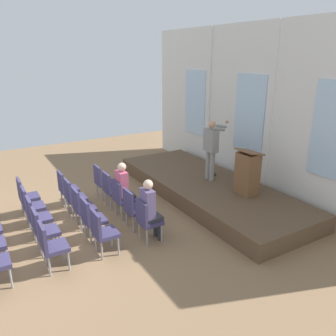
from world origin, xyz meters
TOP-DOWN VIEW (x-y plane):
  - ground_plane at (0.00, 0.00)m, footprint 15.92×15.92m
  - rear_partition at (0.03, 6.12)m, footprint 9.84×0.14m
  - stage_platform at (0.00, 4.67)m, footprint 6.29×2.31m
  - speaker at (-0.11, 4.85)m, footprint 0.51×0.69m
  - mic_stand at (-0.40, 5.13)m, footprint 0.28×0.28m
  - lectern at (1.17, 5.01)m, footprint 0.60×0.48m
  - chair_r0_c0 at (-1.31, 2.12)m, footprint 0.46×0.44m
  - chair_r0_c1 at (-0.66, 2.12)m, footprint 0.46×0.44m
  - chair_r0_c2 at (0.00, 2.12)m, footprint 0.46×0.44m
  - audience_r0_c2 at (0.00, 2.20)m, footprint 0.36×0.39m
  - chair_r0_c3 at (0.66, 2.12)m, footprint 0.46×0.44m
  - chair_r0_c4 at (1.31, 2.12)m, footprint 0.46×0.44m
  - audience_r0_c4 at (1.31, 2.20)m, footprint 0.36×0.39m
  - chair_r1_c0 at (-1.31, 1.15)m, footprint 0.46×0.44m
  - chair_r1_c1 at (-0.66, 1.15)m, footprint 0.46×0.44m
  - chair_r1_c2 at (0.00, 1.15)m, footprint 0.46×0.44m
  - chair_r1_c3 at (0.66, 1.15)m, footprint 0.46×0.44m
  - chair_r1_c4 at (1.31, 1.15)m, footprint 0.46×0.44m
  - chair_r2_c0 at (-1.31, 0.18)m, footprint 0.46×0.44m
  - chair_r2_c1 at (-0.66, 0.18)m, footprint 0.46×0.44m
  - chair_r2_c2 at (0.00, 0.18)m, footprint 0.46×0.44m
  - chair_r2_c3 at (0.66, 0.18)m, footprint 0.46×0.44m
  - chair_r2_c4 at (1.31, 0.18)m, footprint 0.46×0.44m

SIDE VIEW (x-z plane):
  - ground_plane at x=0.00m, z-range 0.00..0.00m
  - stage_platform at x=0.00m, z-range 0.00..0.42m
  - chair_r0_c0 at x=-1.31m, z-range 0.06..1.00m
  - chair_r0_c1 at x=-0.66m, z-range 0.06..1.00m
  - chair_r0_c2 at x=0.00m, z-range 0.06..1.00m
  - chair_r0_c3 at x=0.66m, z-range 0.06..1.00m
  - chair_r0_c4 at x=1.31m, z-range 0.06..1.00m
  - chair_r1_c0 at x=-1.31m, z-range 0.06..1.00m
  - chair_r1_c1 at x=-0.66m, z-range 0.06..1.00m
  - chair_r1_c2 at x=0.00m, z-range 0.06..1.00m
  - chair_r1_c3 at x=0.66m, z-range 0.06..1.00m
  - chair_r1_c4 at x=1.31m, z-range 0.06..1.00m
  - chair_r2_c0 at x=-1.31m, z-range 0.06..1.00m
  - chair_r2_c1 at x=-0.66m, z-range 0.06..1.00m
  - chair_r2_c2 at x=0.00m, z-range 0.06..1.00m
  - chair_r2_c3 at x=0.66m, z-range 0.06..1.00m
  - chair_r2_c4 at x=1.31m, z-range 0.06..1.00m
  - mic_stand at x=-0.40m, z-range -0.03..1.53m
  - audience_r0_c2 at x=0.00m, z-range 0.07..1.44m
  - audience_r0_c4 at x=1.31m, z-range 0.07..1.45m
  - lectern at x=1.17m, z-range 0.39..1.55m
  - speaker at x=-0.11m, z-range 0.55..2.22m
  - rear_partition at x=0.03m, z-range -0.01..4.57m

